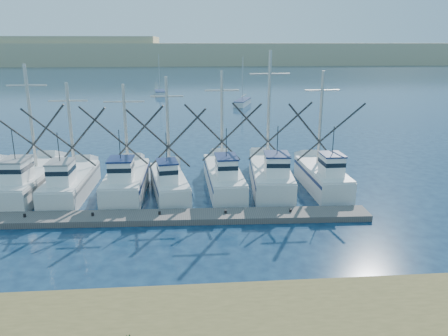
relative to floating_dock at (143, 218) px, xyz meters
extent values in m
plane|color=#0B1D34|center=(8.45, -5.36, -0.18)|extent=(500.00, 500.00, 0.00)
cube|color=#5B5552|center=(0.00, 0.00, 0.00)|extent=(27.66, 2.75, 0.37)
cube|color=tan|center=(8.45, 204.64, 4.82)|extent=(360.00, 60.00, 10.00)
cube|color=silver|center=(-8.30, 5.47, 0.61)|extent=(3.00, 8.64, 1.58)
cube|color=white|center=(-8.30, 3.29, 2.15)|extent=(1.57, 2.16, 1.50)
cylinder|color=#B7B2A8|center=(-8.30, 6.93, 5.10)|extent=(0.22, 0.22, 7.40)
cube|color=silver|center=(-5.46, 5.10, 0.52)|extent=(2.59, 7.81, 1.40)
cube|color=white|center=(-5.46, 3.11, 1.97)|extent=(1.45, 1.92, 1.50)
cylinder|color=#B7B2A8|center=(-5.46, 6.43, 4.39)|extent=(0.22, 0.22, 6.34)
cube|color=silver|center=(-1.59, 4.94, 0.58)|extent=(2.64, 7.47, 1.52)
cube|color=white|center=(-1.59, 3.04, 2.09)|extent=(1.51, 1.83, 1.50)
cylinder|color=#B7B2A8|center=(-1.59, 6.21, 4.38)|extent=(0.22, 0.22, 6.09)
cube|color=silver|center=(1.41, 4.74, 0.47)|extent=(3.17, 7.28, 1.31)
cube|color=white|center=(1.41, 2.94, 1.88)|extent=(1.46, 1.89, 1.50)
cylinder|color=#B7B2A8|center=(1.41, 5.94, 4.54)|extent=(0.22, 0.22, 6.81)
cube|color=silver|center=(5.35, 5.54, 0.55)|extent=(2.56, 8.71, 1.46)
cube|color=white|center=(5.35, 3.33, 2.03)|extent=(1.38, 2.15, 1.50)
cylinder|color=#B7B2A8|center=(5.35, 7.02, 4.76)|extent=(0.22, 0.22, 6.96)
cube|color=silver|center=(8.77, 5.25, 0.61)|extent=(3.34, 8.25, 1.58)
cube|color=white|center=(8.77, 3.18, 2.15)|extent=(1.70, 2.09, 1.50)
cylinder|color=#B7B2A8|center=(8.77, 6.62, 5.54)|extent=(0.22, 0.22, 8.29)
cube|color=silver|center=(12.52, 4.84, 0.59)|extent=(2.37, 7.26, 1.54)
cube|color=white|center=(12.52, 2.99, 2.11)|extent=(1.35, 1.78, 1.50)
cylinder|color=#B7B2A8|center=(12.52, 6.07, 4.81)|extent=(0.22, 0.22, 6.91)
cube|color=silver|center=(12.29, 49.59, 0.27)|extent=(3.83, 7.07, 0.90)
cylinder|color=#B7B2A8|center=(12.29, 49.89, 4.32)|extent=(0.12, 0.12, 7.20)
cube|color=silver|center=(-2.70, 65.24, 0.27)|extent=(2.43, 5.55, 0.90)
cylinder|color=#B7B2A8|center=(-2.70, 65.54, 4.32)|extent=(0.12, 0.12, 7.20)
camera|label=1|loc=(2.83, -24.85, 10.21)|focal=35.00mm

